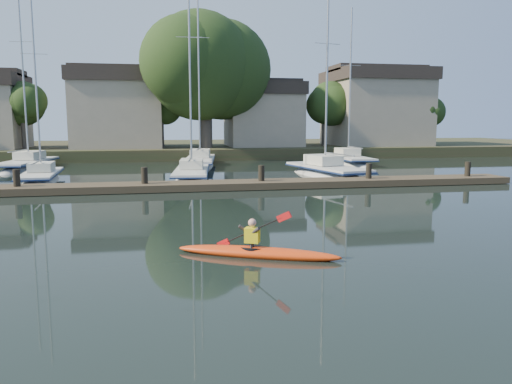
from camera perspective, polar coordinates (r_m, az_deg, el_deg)
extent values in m
plane|color=black|center=(12.23, -0.12, -8.51)|extent=(160.00, 160.00, 0.00)
ellipsoid|color=#D84B10|center=(13.06, 0.19, -6.98)|extent=(4.22, 2.33, 0.33)
cylinder|color=black|center=(13.07, -0.43, -6.48)|extent=(0.86, 0.86, 0.09)
imported|color=#2D282A|center=(12.98, -0.43, -5.00)|extent=(0.35, 0.41, 0.95)
cube|color=gold|center=(12.98, -0.43, -4.95)|extent=(0.45, 0.40, 0.39)
sphere|color=tan|center=(12.91, -0.44, -3.53)|extent=(0.21, 0.21, 0.21)
cube|color=#413325|center=(25.81, -5.92, 0.74)|extent=(34.00, 2.00, 0.35)
cylinder|color=black|center=(26.60, -25.62, 0.42)|extent=(0.32, 0.32, 1.80)
cylinder|color=black|center=(25.72, -12.60, 0.79)|extent=(0.32, 0.32, 1.80)
cylinder|color=black|center=(26.23, 0.62, 1.12)|extent=(0.32, 0.32, 1.80)
cylinder|color=black|center=(28.04, 12.73, 1.38)|extent=(0.32, 0.32, 1.80)
cylinder|color=black|center=(30.92, 22.98, 1.55)|extent=(0.32, 0.32, 1.80)
ellipsoid|color=silver|center=(31.62, -23.31, 0.54)|extent=(2.41, 7.78, 1.71)
cube|color=silver|center=(31.54, -23.39, 2.00)|extent=(2.23, 6.40, 0.13)
cube|color=#16254F|center=(31.54, -23.38, 1.87)|extent=(2.31, 6.56, 0.07)
cube|color=beige|center=(31.96, -23.30, 2.68)|extent=(1.41, 2.23, 0.50)
cylinder|color=#9EA0A5|center=(31.72, -23.89, 11.89)|extent=(0.11, 0.11, 10.83)
cylinder|color=#9EA0A5|center=(30.34, -23.79, 3.13)|extent=(0.27, 2.91, 0.07)
cylinder|color=#9EA0A5|center=(31.84, -24.03, 14.22)|extent=(1.44, 0.12, 0.03)
ellipsoid|color=silver|center=(30.62, -7.35, 0.86)|extent=(2.97, 8.90, 1.84)
cube|color=silver|center=(30.52, -7.38, 2.49)|extent=(2.71, 7.33, 0.14)
cube|color=#16254F|center=(30.53, -7.38, 2.34)|extent=(2.80, 7.51, 0.08)
cube|color=beige|center=(31.01, -7.35, 3.24)|extent=(1.62, 2.58, 0.53)
cylinder|color=#9EA0A5|center=(30.83, -7.58, 14.37)|extent=(0.12, 0.12, 12.61)
cylinder|color=#9EA0A5|center=(29.15, -7.53, 3.75)|extent=(0.44, 3.31, 0.08)
cylinder|color=#9EA0A5|center=(31.03, -7.64, 17.15)|extent=(1.55, 0.20, 0.03)
ellipsoid|color=silver|center=(32.04, 8.11, 1.08)|extent=(4.05, 9.15, 2.11)
cube|color=silver|center=(31.94, 8.14, 2.86)|extent=(3.62, 7.57, 0.16)
cube|color=#16254F|center=(31.94, 8.14, 2.70)|extent=(3.75, 7.76, 0.09)
cube|color=beige|center=(32.36, 7.68, 3.66)|extent=(2.02, 2.74, 0.61)
cylinder|color=#9EA0A5|center=(32.20, 8.12, 13.87)|extent=(0.13, 0.13, 12.19)
cylinder|color=#9EA0A5|center=(30.73, 9.44, 4.28)|extent=(0.76, 3.32, 0.09)
cylinder|color=#9EA0A5|center=(32.38, 8.18, 16.44)|extent=(1.74, 0.39, 0.03)
ellipsoid|color=silver|center=(40.44, -24.61, 1.90)|extent=(3.37, 9.69, 2.00)
cube|color=silver|center=(40.36, -24.69, 3.24)|extent=(3.05, 7.98, 0.15)
cube|color=#16254F|center=(40.36, -24.68, 3.12)|extent=(3.16, 8.18, 0.08)
cube|color=beige|center=(40.86, -24.44, 3.86)|extent=(1.79, 2.82, 0.58)
cylinder|color=#9EA0A5|center=(40.71, -25.13, 13.00)|extent=(0.13, 0.13, 13.70)
cylinder|color=#9EA0A5|center=(38.98, -25.50, 4.29)|extent=(0.53, 3.59, 0.08)
cylinder|color=#9EA0A5|center=(40.90, -25.27, 15.29)|extent=(1.68, 0.24, 0.03)
ellipsoid|color=silver|center=(39.37, -6.41, 2.44)|extent=(3.57, 10.75, 2.00)
cube|color=silver|center=(39.29, -6.43, 3.82)|extent=(3.22, 8.85, 0.15)
cube|color=#16254F|center=(39.30, -6.43, 3.70)|extent=(3.33, 9.07, 0.08)
cube|color=beige|center=(39.89, -6.39, 4.45)|extent=(1.85, 3.12, 0.58)
cylinder|color=#9EA0A5|center=(39.75, -6.58, 14.60)|extent=(0.13, 0.13, 14.76)
cylinder|color=#9EA0A5|center=(37.66, -6.58, 4.92)|extent=(0.61, 3.98, 0.08)
cylinder|color=#9EA0A5|center=(39.99, -6.63, 17.13)|extent=(1.68, 0.25, 0.03)
ellipsoid|color=silver|center=(41.47, 10.57, 2.64)|extent=(2.51, 8.57, 2.02)
cube|color=silver|center=(41.40, 10.61, 3.96)|extent=(2.35, 7.04, 0.15)
cube|color=#16254F|center=(41.40, 10.61, 3.84)|extent=(2.45, 7.21, 0.09)
cube|color=beige|center=(41.85, 10.39, 4.55)|extent=(1.57, 2.43, 0.58)
cylinder|color=#9EA0A5|center=(41.64, 10.71, 12.11)|extent=(0.13, 0.13, 11.69)
cylinder|color=#9EA0A5|center=(40.15, 11.25, 5.03)|extent=(0.19, 3.23, 0.09)
cylinder|color=#9EA0A5|center=(41.76, 10.76, 14.03)|extent=(1.70, 0.09, 0.03)
cube|color=#28371B|center=(55.63, -8.63, 4.95)|extent=(90.00, 24.00, 1.00)
cube|color=gray|center=(49.66, -15.44, 8.42)|extent=(8.00, 8.00, 6.00)
cube|color=#302722|center=(49.82, -15.60, 12.56)|extent=(8.40, 8.40, 1.20)
cube|color=gray|center=(50.55, 0.77, 8.13)|extent=(7.00, 7.00, 5.00)
cube|color=#302722|center=(50.64, 0.78, 11.64)|extent=(7.35, 7.35, 1.20)
cube|color=gray|center=(54.26, 13.43, 8.71)|extent=(9.00, 9.00, 6.50)
cube|color=#302722|center=(54.45, 13.57, 12.76)|extent=(9.45, 9.45, 1.20)
cylinder|color=#49403A|center=(46.70, -5.78, 8.09)|extent=(1.20, 1.20, 5.00)
sphere|color=black|center=(46.96, -5.87, 14.20)|extent=(8.50, 8.50, 8.50)
cylinder|color=#49403A|center=(48.97, -24.98, 6.21)|extent=(0.48, 0.48, 3.00)
sphere|color=black|center=(48.98, -25.15, 9.13)|extent=(3.40, 3.40, 3.40)
cylinder|color=#49403A|center=(47.02, -10.71, 6.65)|extent=(0.38, 0.38, 2.80)
sphere|color=black|center=(47.02, -10.78, 9.33)|extent=(2.72, 2.72, 2.72)
cylinder|color=#49403A|center=(50.67, 7.83, 7.04)|extent=(0.50, 0.50, 3.20)
sphere|color=black|center=(50.69, 7.89, 10.04)|extent=(3.57, 3.57, 3.57)
cylinder|color=#49403A|center=(53.39, 18.64, 6.42)|extent=(0.41, 0.41, 2.60)
sphere|color=black|center=(53.38, 18.74, 8.73)|extent=(2.89, 2.89, 2.89)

